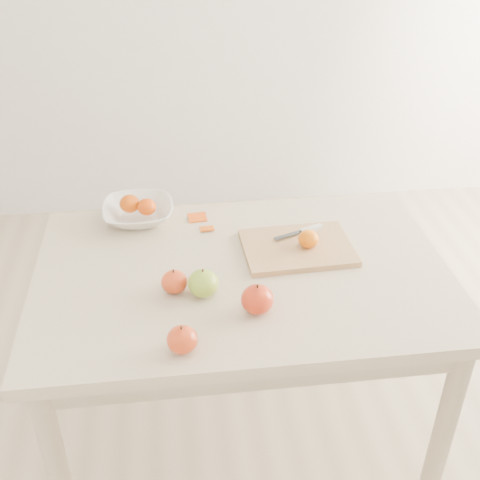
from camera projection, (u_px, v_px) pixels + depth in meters
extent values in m
plane|color=#C6B293|center=(242.00, 440.00, 2.15)|extent=(3.50, 3.50, 0.00)
cube|color=beige|center=(242.00, 275.00, 1.76)|extent=(1.20, 0.80, 0.04)
cylinder|color=#BCAA8E|center=(83.00, 314.00, 2.19)|extent=(0.06, 0.06, 0.71)
cylinder|color=#BCAA8E|center=(370.00, 292.00, 2.30)|extent=(0.06, 0.06, 0.71)
cylinder|color=#BCAA8E|center=(59.00, 476.00, 1.62)|extent=(0.06, 0.06, 0.71)
cylinder|color=#BCAA8E|center=(442.00, 435.00, 1.73)|extent=(0.06, 0.06, 0.71)
cube|color=tan|center=(297.00, 248.00, 1.83)|extent=(0.34, 0.25, 0.02)
ellipsoid|color=orange|center=(308.00, 239.00, 1.80)|extent=(0.06, 0.06, 0.05)
imported|color=white|center=(138.00, 212.00, 1.97)|extent=(0.23, 0.23, 0.06)
ellipsoid|color=#C85D07|center=(130.00, 204.00, 1.96)|extent=(0.07, 0.07, 0.06)
ellipsoid|color=#D64707|center=(147.00, 207.00, 1.94)|extent=(0.06, 0.06, 0.05)
cube|color=#CF4A0E|center=(197.00, 219.00, 1.98)|extent=(0.06, 0.05, 0.01)
cube|color=#D4560E|center=(207.00, 229.00, 1.93)|extent=(0.05, 0.04, 0.01)
cube|color=silver|center=(311.00, 229.00, 1.89)|extent=(0.08, 0.04, 0.01)
cube|color=#37393E|center=(288.00, 235.00, 1.86)|extent=(0.09, 0.05, 0.00)
ellipsoid|color=#689816|center=(203.00, 283.00, 1.63)|extent=(0.09, 0.09, 0.08)
ellipsoid|color=#940F0A|center=(257.00, 299.00, 1.57)|extent=(0.09, 0.09, 0.08)
ellipsoid|color=maroon|center=(182.00, 340.00, 1.44)|extent=(0.08, 0.08, 0.07)
ellipsoid|color=#A30C07|center=(174.00, 282.00, 1.64)|extent=(0.07, 0.07, 0.07)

